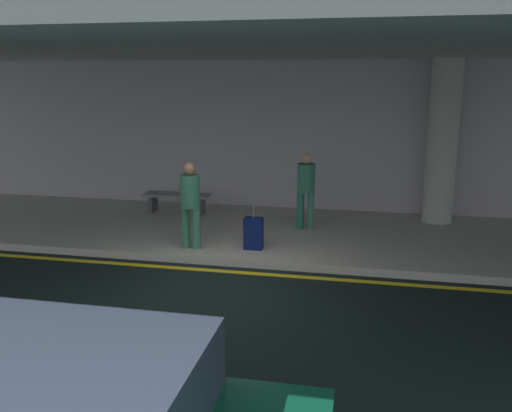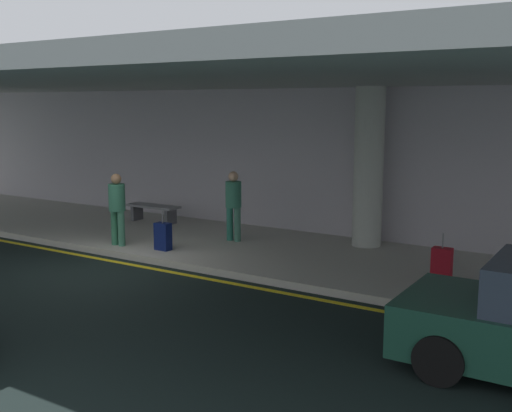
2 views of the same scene
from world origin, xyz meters
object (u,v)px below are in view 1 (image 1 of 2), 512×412
object	(u,v)px
support_column_left_mid	(442,142)
bench_metal	(177,199)
traveler_with_luggage	(190,200)
person_waiting_for_ride	(306,186)
suitcase_upright_primary	(253,233)

from	to	relation	value
support_column_left_mid	bench_metal	world-z (taller)	support_column_left_mid
traveler_with_luggage	person_waiting_for_ride	world-z (taller)	same
support_column_left_mid	suitcase_upright_primary	bearing A→B (deg)	-142.03
person_waiting_for_ride	traveler_with_luggage	bearing A→B (deg)	-161.91
traveler_with_luggage	suitcase_upright_primary	world-z (taller)	traveler_with_luggage
person_waiting_for_ride	suitcase_upright_primary	distance (m)	1.94
traveler_with_luggage	bench_metal	size ratio (longest dim) A/B	1.05
support_column_left_mid	bench_metal	bearing A→B (deg)	-175.52
bench_metal	traveler_with_luggage	bearing A→B (deg)	-64.77
traveler_with_luggage	person_waiting_for_ride	bearing A→B (deg)	-3.64
traveler_with_luggage	person_waiting_for_ride	xyz separation A→B (m)	(2.00, 1.83, 0.00)
support_column_left_mid	suitcase_upright_primary	size ratio (longest dim) A/B	4.06
support_column_left_mid	person_waiting_for_ride	size ratio (longest dim) A/B	2.17
traveler_with_luggage	support_column_left_mid	bearing A→B (deg)	-13.86
traveler_with_luggage	suitcase_upright_primary	size ratio (longest dim) A/B	1.87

